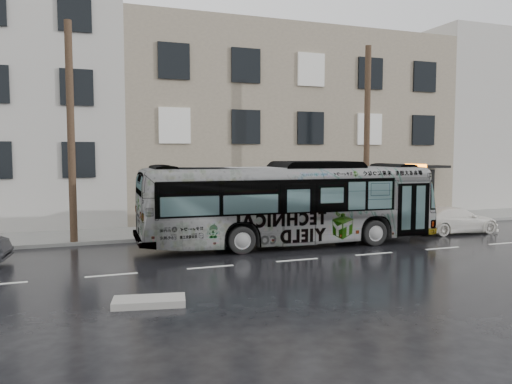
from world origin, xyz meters
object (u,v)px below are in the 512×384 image
Objects in this scene: utility_pole_front at (367,136)px; bus at (289,203)px; utility_pole_rear at (71,133)px; sign_post at (384,201)px; white_sedan at (455,220)px.

utility_pole_front is 6.93m from bus.
utility_pole_rear is 0.72× the size of bus.
utility_pole_front is at bearing 0.00° from utility_pole_rear.
bus is (-6.67, -2.92, 0.39)m from sign_post.
utility_pole_front is 3.48m from sign_post.
utility_pole_front is at bearing 180.00° from sign_post.
white_sedan is (2.06, -2.82, -0.73)m from sign_post.
utility_pole_front is 3.75× the size of sign_post.
utility_pole_rear is 2.10× the size of white_sedan.
bus is at bearing -152.38° from utility_pole_front.
white_sedan is (17.16, -2.82, -4.03)m from utility_pole_rear.
utility_pole_front reaches higher than sign_post.
utility_pole_front and utility_pole_rear have the same top height.
sign_post is (15.10, 0.00, -3.30)m from utility_pole_rear.
utility_pole_rear is 17.85m from white_sedan.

